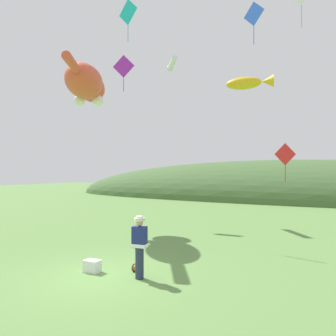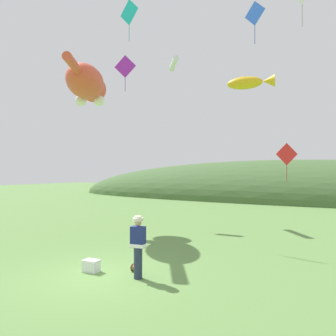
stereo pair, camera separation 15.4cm
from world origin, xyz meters
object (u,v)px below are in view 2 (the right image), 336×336
Objects in this scene: festival_attendant at (138,245)px; kite_fish_windsock at (250,82)px; kite_spool at (134,268)px; kite_diamond_teal at (129,12)px; kite_giant_cat at (87,84)px; picnic_cooler at (91,266)px; kite_tube_streamer at (174,64)px; kite_diamond_blue at (255,14)px; kite_diamond_red at (287,154)px; kite_diamond_violet at (125,67)px.

kite_fish_windsock is (0.85, 8.81, 6.63)m from festival_attendant.
kite_diamond_teal reaches higher than kite_spool.
kite_spool is 0.10× the size of kite_diamond_teal.
kite_giant_cat is (-6.94, 5.35, 6.73)m from festival_attendant.
kite_diamond_teal reaches higher than picnic_cooler.
kite_tube_streamer is at bearing 113.47° from festival_attendant.
kite_diamond_teal is at bearing -169.37° from kite_diamond_blue.
kite_spool is 15.64m from kite_tube_streamer.
kite_diamond_teal is at bearing -94.46° from kite_tube_streamer.
kite_diamond_red is at bearing -4.03° from kite_tube_streamer.
kite_giant_cat is at bearing -82.64° from kite_diamond_violet.
kite_spool is 0.10× the size of kite_diamond_violet.
kite_diamond_violet is at bearing 97.36° from kite_giant_cat.
kite_tube_streamer is 4.84m from kite_diamond_teal.
picnic_cooler is 10.74m from kite_giant_cat.
kite_spool is 0.10× the size of kite_fish_windsock.
kite_diamond_violet is (-7.00, 8.93, 9.74)m from kite_spool.
kite_diamond_blue reaches higher than kite_diamond_red.
kite_tube_streamer is (-4.52, 11.01, 10.14)m from kite_spool.
kite_diamond_blue is (1.26, 8.17, 9.78)m from festival_attendant.
festival_attendant is at bearing -51.59° from kite_diamond_violet.
kite_tube_streamer is 0.83× the size of kite_diamond_violet.
kite_giant_cat is 2.44× the size of kite_diamond_teal.
kite_diamond_violet is (-9.74, -1.57, 5.89)m from kite_diamond_red.
picnic_cooler is at bearing -58.53° from kite_diamond_violet.
kite_giant_cat reaches higher than kite_spool.
kite_diamond_violet is (-0.52, 4.06, 2.17)m from kite_giant_cat.
kite_diamond_teal is (-6.20, -1.88, 4.25)m from kite_fish_windsock.
kite_spool is at bearing -52.89° from kite_diamond_teal.
kite_diamond_teal is at bearing 117.84° from picnic_cooler.
kite_diamond_teal is (-6.61, -1.24, 1.10)m from kite_diamond_blue.
kite_tube_streamer is at bearing 85.54° from kite_diamond_teal.
kite_diamond_violet is (-2.47, -2.08, -0.40)m from kite_tube_streamer.
kite_fish_windsock is at bearing -123.18° from kite_diamond_red.
kite_diamond_red is at bearing 75.37° from kite_spool.
kite_diamond_teal reaches higher than kite_diamond_red.
kite_spool is at bearing -36.95° from kite_giant_cat.
kite_giant_cat is 2.71× the size of kite_diamond_red.
kite_diamond_teal is 3.82m from kite_diamond_violet.
kite_spool is at bearing -102.70° from kite_diamond_blue.
kite_fish_windsock is at bearing 122.95° from kite_diamond_blue.
kite_fish_windsock is (1.32, 8.33, 7.46)m from kite_spool.
kite_diamond_blue is at bearing 18.97° from kite_giant_cat.
kite_diamond_violet is (-8.31, 0.61, 2.28)m from kite_fish_windsock.
kite_giant_cat reaches higher than kite_fish_windsock.
kite_diamond_teal is 11.67m from kite_diamond_red.
kite_spool is 0.46× the size of picnic_cooler.
kite_diamond_violet is at bearing 171.88° from kite_diamond_blue.
kite_diamond_teal is at bearing -49.57° from kite_diamond_violet.
kite_diamond_blue is 8.86m from kite_diamond_violet.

